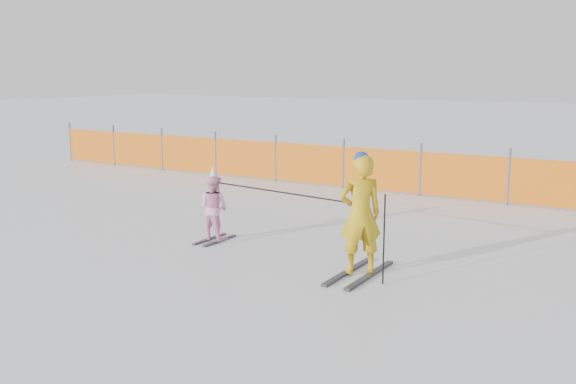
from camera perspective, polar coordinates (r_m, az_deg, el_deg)
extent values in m
plane|color=white|center=(9.90, -1.51, -6.15)|extent=(120.00, 120.00, 0.00)
cube|color=black|center=(9.37, 5.38, -7.04)|extent=(0.09, 1.51, 0.04)
cube|color=black|center=(9.23, 7.29, -7.34)|extent=(0.09, 1.51, 0.04)
imported|color=gold|center=(9.08, 6.44, -1.97)|extent=(0.73, 0.71, 1.69)
sphere|color=navy|center=(8.94, 6.54, 2.91)|extent=(0.22, 0.22, 0.22)
cube|color=black|center=(11.20, -6.99, -4.17)|extent=(0.09, 0.87, 0.03)
cube|color=black|center=(11.07, -6.09, -4.32)|extent=(0.09, 0.87, 0.03)
imported|color=#FFA6CF|center=(11.01, -6.60, -1.38)|extent=(0.56, 0.45, 1.11)
cone|color=white|center=(10.90, -6.67, 1.66)|extent=(0.19, 0.19, 0.24)
cylinder|color=black|center=(8.78, 8.52, -4.19)|extent=(0.02, 0.02, 1.25)
cylinder|color=black|center=(9.92, -0.72, -0.01)|extent=(2.69, 0.42, 0.02)
cylinder|color=#595960|center=(22.32, -18.77, 4.24)|extent=(0.06, 0.06, 1.25)
cylinder|color=#595960|center=(20.84, -15.22, 4.02)|extent=(0.06, 0.06, 1.25)
cylinder|color=#595960|center=(19.44, -11.13, 3.75)|extent=(0.06, 0.06, 1.25)
cylinder|color=#595960|center=(18.16, -6.45, 3.42)|extent=(0.06, 0.06, 1.25)
cylinder|color=#595960|center=(17.02, -1.11, 3.02)|extent=(0.06, 0.06, 1.25)
cylinder|color=#595960|center=(16.05, 4.94, 2.52)|extent=(0.06, 0.06, 1.25)
cylinder|color=#595960|center=(15.28, 11.68, 1.95)|extent=(0.06, 0.06, 1.25)
cylinder|color=#595960|center=(14.74, 19.01, 1.28)|extent=(0.06, 0.06, 1.25)
cube|color=orange|center=(17.19, -1.91, 2.83)|extent=(15.43, 0.03, 1.00)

